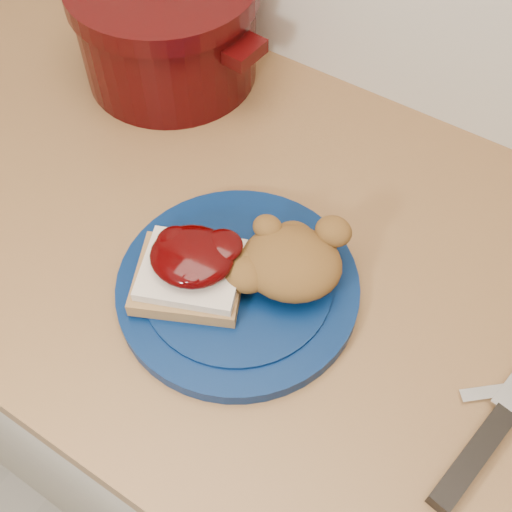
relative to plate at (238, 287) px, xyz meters
The scene contains 7 objects.
base_cabinet 0.49m from the plate, 49.04° to the left, with size 4.00×0.60×0.86m, color beige.
plate is the anchor object (origin of this frame).
sandwich 0.06m from the plate, 146.31° to the right, with size 0.14×0.13×0.05m.
stuffing_mound 0.07m from the plate, 37.40° to the left, with size 0.11×0.09×0.05m, color brown.
chef_knife 0.29m from the plate, ahead, with size 0.08×0.31×0.02m.
dutch_oven 0.38m from the plate, 138.08° to the left, with size 0.29×0.26×0.16m.
pepper_grinder 0.40m from the plate, 134.00° to the left, with size 0.06×0.06×0.12m.
Camera 1 is at (0.16, 1.13, 1.49)m, focal length 45.00 mm.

